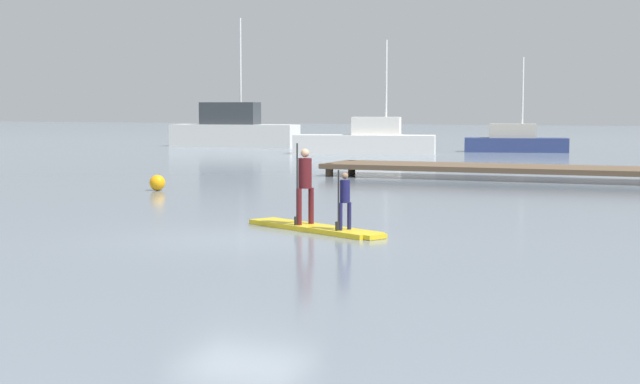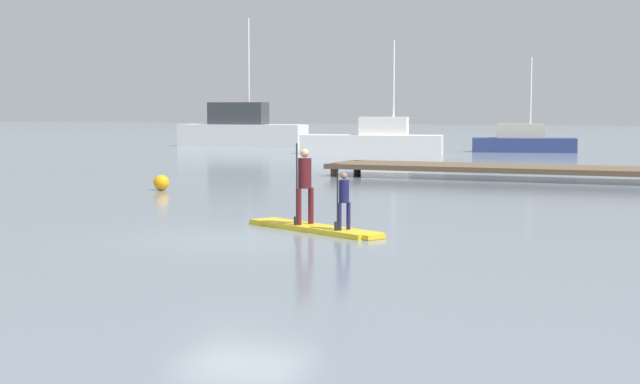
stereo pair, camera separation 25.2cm
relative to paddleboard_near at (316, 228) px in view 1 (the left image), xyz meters
The scene contains 9 objects.
ground_plane 1.85m from the paddleboard_near, 114.74° to the right, with size 240.00×240.00×0.00m, color slate.
paddleboard_near is the anchor object (origin of this frame).
paddler_adult 1.00m from the paddleboard_near, 154.34° to the left, with size 0.37×0.46×1.68m.
paddler_child_solo 1.12m from the paddleboard_near, 27.59° to the right, with size 0.27×0.37×1.19m.
fishing_boat_green_midground 32.80m from the paddleboard_near, 107.82° to the left, with size 7.70×3.50×6.02m.
motor_boat_small_navy 36.88m from the paddleboard_near, 95.00° to the left, with size 5.88×2.88×5.25m.
trawler_grey_distant 43.09m from the paddleboard_near, 119.51° to the left, with size 8.29×2.71×8.05m.
floating_dock 15.96m from the paddleboard_near, 90.57° to the left, with size 11.50×2.92×0.46m.
mooring_buoy_near 10.85m from the paddleboard_near, 138.64° to the left, with size 0.47×0.47×0.47m, color orange.
Camera 1 is at (8.45, -16.79, 2.51)m, focal length 55.66 mm.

